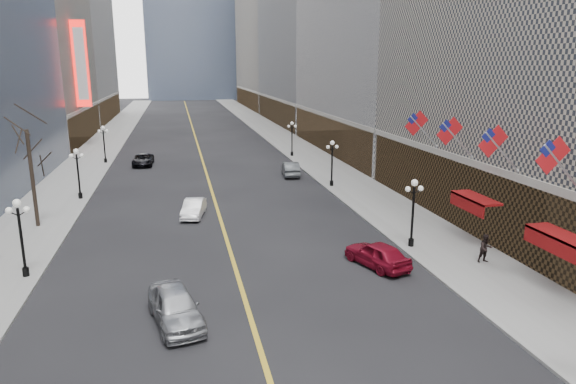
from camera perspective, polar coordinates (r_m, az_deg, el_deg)
name	(u,v)px	position (r m, az deg, el deg)	size (l,w,h in m)	color
sidewalk_east	(301,151)	(72.70, 1.44, 4.60)	(6.00, 230.00, 0.15)	gray
sidewalk_west	(92,158)	(71.53, -20.96, 3.53)	(6.00, 230.00, 0.15)	gray
lane_line	(197,144)	(80.63, -10.03, 5.26)	(0.25, 200.00, 0.02)	gold
bldg_east_c	(336,3)	(111.40, 5.33, 20.20)	(26.60, 40.60, 48.80)	gray
streetlamp_east_1	(413,206)	(34.36, 13.75, -1.51)	(1.26, 0.44, 4.52)	black
streetlamp_east_2	(332,158)	(50.73, 4.92, 3.74)	(1.26, 0.44, 4.52)	black
streetlamp_east_3	(292,135)	(67.94, 0.44, 6.36)	(1.26, 0.44, 4.52)	black
streetlamp_west_1	(20,230)	(32.23, -27.61, -3.75)	(1.26, 0.44, 4.52)	black
streetlamp_west_2	(78,168)	(49.32, -22.33, 2.45)	(1.26, 0.44, 4.52)	black
streetlamp_west_3	(104,140)	(66.89, -19.79, 5.43)	(1.26, 0.44, 4.52)	black
flag_2	(555,159)	(28.75, 27.58, 3.31)	(2.87, 0.12, 2.87)	#B2B2B7
flag_3	(495,144)	(32.69, 22.05, 4.96)	(2.87, 0.12, 2.87)	#B2B2B7
flag_4	(452,133)	(36.89, 17.73, 6.22)	(2.87, 0.12, 2.87)	#B2B2B7
flag_5	(418,125)	(41.27, 14.29, 7.20)	(2.87, 0.12, 2.87)	#B2B2B7
awning_b	(559,238)	(30.20, 27.85, -4.53)	(1.40, 4.00, 0.93)	maroon
awning_c	(473,200)	(36.37, 19.88, -0.81)	(1.40, 4.00, 0.93)	maroon
theatre_marquee	(81,64)	(80.74, -22.02, 13.05)	(2.00, 0.55, 12.00)	red
tree_west_far	(28,145)	(41.44, -26.90, 4.69)	(3.60, 3.60, 7.92)	#2D231C
car_nb_near	(175,306)	(25.08, -12.40, -12.30)	(2.01, 5.00, 1.70)	#9A9DA2
car_nb_mid	(194,208)	(41.73, -10.44, -1.77)	(1.47, 4.23, 1.39)	white
car_nb_far	(143,160)	(64.59, -15.81, 3.46)	(2.31, 5.01, 1.39)	black
car_sb_mid	(377,254)	(31.45, 9.88, -6.81)	(1.84, 4.58, 1.56)	maroon
car_sb_far	(291,169)	(56.29, 0.30, 2.60)	(1.64, 4.71, 1.55)	#4B4F52
ped_east_walk	(486,249)	(33.39, 21.10, -5.88)	(0.85, 0.47, 1.76)	black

